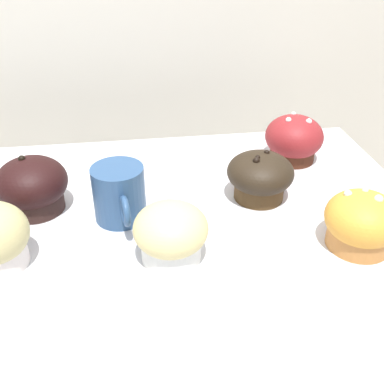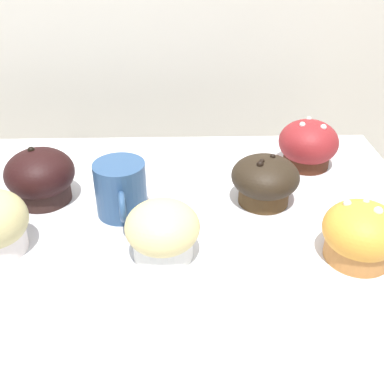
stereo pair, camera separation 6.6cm
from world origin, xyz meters
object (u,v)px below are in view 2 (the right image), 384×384
Objects in this scene: muffin_back_left at (308,145)px; muffin_back_right at (163,232)px; muffin_back_center at (41,177)px; muffin_front_center at (361,234)px; muffin_front_right at (265,180)px; coffee_cup at (121,188)px.

muffin_back_right is (-0.25, -0.25, -0.00)m from muffin_back_left.
muffin_front_center is at bearing -18.99° from muffin_back_center.
muffin_front_right is 0.22m from coffee_cup.
muffin_back_center reaches higher than muffin_front_center.
coffee_cup is at bearing 160.58° from muffin_front_center.
muffin_front_right is (-0.10, -0.12, -0.00)m from muffin_back_left.
muffin_back_left is 0.35m from coffee_cup.
muffin_front_center is at bearing -88.91° from muffin_back_left.
muffin_back_left is 0.91× the size of coffee_cup.
muffin_back_left is 0.36m from muffin_back_right.
muffin_front_right is (0.16, 0.13, -0.00)m from muffin_back_right.
muffin_front_right is (-0.10, 0.14, 0.00)m from muffin_front_center.
muffin_back_left is at bearing 24.82° from coffee_cup.
coffee_cup is (-0.32, 0.11, 0.01)m from muffin_front_center.
muffin_front_center is 0.34m from coffee_cup.
muffin_front_center is 0.26m from muffin_back_left.
muffin_back_right is 0.91× the size of muffin_back_center.
muffin_back_left is 1.08× the size of muffin_back_right.
muffin_back_left reaches higher than coffee_cup.
coffee_cup is (-0.07, 0.10, 0.00)m from muffin_back_right.
coffee_cup is at bearing -17.89° from muffin_back_center.
muffin_front_center reaches higher than muffin_front_right.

